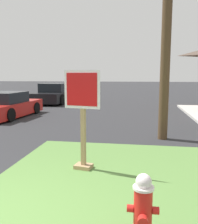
{
  "coord_description": "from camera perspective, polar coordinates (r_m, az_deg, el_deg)",
  "views": [
    {
      "loc": [
        2.02,
        -2.7,
        2.06
      ],
      "look_at": [
        1.0,
        3.59,
        1.12
      ],
      "focal_mm": 39.8,
      "sensor_mm": 36.0,
      "label": 1
    }
  ],
  "objects": [
    {
      "name": "manhole_cover",
      "position": [
        6.47,
        -8.2,
        -10.17
      ],
      "size": [
        0.7,
        0.7,
        0.02
      ],
      "primitive_type": "cylinder",
      "color": "black",
      "rests_on": "ground"
    },
    {
      "name": "grass_corner_patch",
      "position": [
        4.89,
        6.81,
        -16.04
      ],
      "size": [
        5.16,
        5.13,
        0.08
      ],
      "primitive_type": "cube",
      "color": "#567F3D",
      "rests_on": "ground"
    },
    {
      "name": "fire_hydrant",
      "position": [
        3.21,
        10.05,
        -21.24
      ],
      "size": [
        0.38,
        0.34,
        0.84
      ],
      "color": "black",
      "rests_on": "grass_corner_patch"
    },
    {
      "name": "pickup_truck_black",
      "position": [
        19.11,
        -9.85,
        3.96
      ],
      "size": [
        2.21,
        5.21,
        1.48
      ],
      "color": "black",
      "rests_on": "ground"
    },
    {
      "name": "stop_sign",
      "position": [
        5.2,
        -3.74,
        -2.07
      ],
      "size": [
        0.77,
        0.34,
        2.09
      ],
      "color": "#A3845B",
      "rests_on": "grass_corner_patch"
    },
    {
      "name": "parked_sedan_red",
      "position": [
        13.2,
        -20.27,
        1.29
      ],
      "size": [
        2.13,
        4.12,
        1.25
      ],
      "color": "red",
      "rests_on": "ground"
    }
  ]
}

